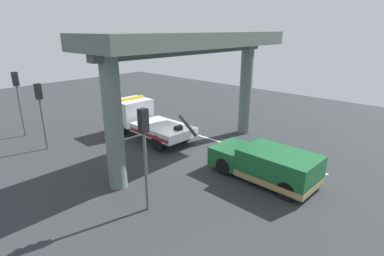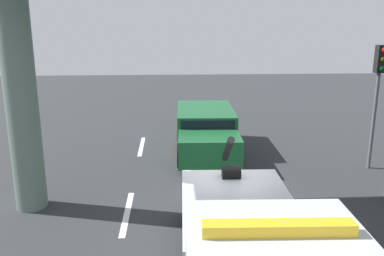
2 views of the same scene
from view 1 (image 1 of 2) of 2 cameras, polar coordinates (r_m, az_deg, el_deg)
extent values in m
cube|color=#2D3033|center=(18.01, -0.94, -4.55)|extent=(60.00, 40.00, 0.10)
cube|color=silver|center=(17.05, 20.26, -6.94)|extent=(2.60, 0.16, 0.01)
cube|color=silver|center=(19.79, 4.17, -2.27)|extent=(2.60, 0.16, 0.01)
cube|color=silver|center=(23.77, -7.21, 1.19)|extent=(2.60, 0.16, 0.01)
cube|color=silver|center=(19.00, -5.48, -0.24)|extent=(3.92, 2.52, 0.55)
cube|color=silver|center=(21.40, -11.31, 3.14)|extent=(2.12, 2.37, 1.65)
cube|color=black|center=(21.81, -12.30, 4.35)|extent=(0.13, 2.21, 0.66)
cube|color=maroon|center=(18.32, -8.34, -1.34)|extent=(3.65, 0.14, 0.20)
cylinder|color=black|center=(17.23, -0.83, 0.45)|extent=(1.42, 0.23, 1.07)
cylinder|color=black|center=(17.89, -2.64, -0.03)|extent=(0.37, 0.46, 0.36)
cube|color=yellow|center=(21.19, -11.47, 5.51)|extent=(0.30, 1.93, 0.16)
cylinder|color=black|center=(20.97, -13.17, -0.08)|extent=(1.01, 0.35, 1.00)
cylinder|color=black|center=(22.09, -8.65, 1.14)|extent=(1.01, 0.35, 1.00)
cylinder|color=black|center=(17.97, -6.38, -2.83)|extent=(1.01, 0.35, 1.00)
cylinder|color=black|center=(19.26, -1.60, -1.25)|extent=(1.01, 0.35, 1.00)
cube|color=#195B2D|center=(14.55, 16.11, -6.99)|extent=(3.53, 2.31, 1.35)
cube|color=#195B2D|center=(15.87, 7.83, -5.03)|extent=(1.80, 2.17, 0.95)
cube|color=black|center=(15.23, 10.46, -4.16)|extent=(0.12, 1.94, 0.59)
cube|color=#9E8451|center=(14.76, 15.94, -8.73)|extent=(3.55, 2.33, 0.28)
cylinder|color=black|center=(15.20, 6.05, -7.22)|extent=(0.85, 0.31, 0.84)
cylinder|color=black|center=(16.63, 10.20, -5.10)|extent=(0.85, 0.31, 0.84)
cylinder|color=black|center=(13.62, 17.48, -11.25)|extent=(0.85, 0.31, 0.84)
cylinder|color=black|center=(15.20, 20.88, -8.42)|extent=(0.85, 0.31, 0.84)
cylinder|color=#596B60|center=(13.43, -14.65, 0.67)|extent=(0.82, 0.82, 6.03)
cylinder|color=#596B60|center=(20.74, 10.15, 7.10)|extent=(0.82, 0.82, 6.03)
cube|color=#4B5B52|center=(16.22, 0.43, 16.39)|extent=(3.60, 12.39, 0.75)
cube|color=#3E4A43|center=(16.25, 0.42, 14.44)|extent=(0.50, 11.99, 0.36)
cylinder|color=#515456|center=(11.92, -8.71, -8.31)|extent=(0.12, 0.12, 3.30)
cube|color=black|center=(11.15, -9.23, 1.38)|extent=(0.28, 0.32, 0.90)
sphere|color=red|center=(11.19, -9.82, 3.01)|extent=(0.18, 0.18, 0.18)
sphere|color=#3A2D06|center=(11.27, -9.73, 1.54)|extent=(0.18, 0.18, 0.18)
sphere|color=black|center=(11.36, -9.65, 0.09)|extent=(0.18, 0.18, 0.18)
cylinder|color=#515456|center=(19.84, -26.29, 0.57)|extent=(0.12, 0.12, 3.09)
cube|color=black|center=(19.39, -27.11, 6.19)|extent=(0.28, 0.32, 0.90)
sphere|color=red|center=(19.49, -27.41, 7.10)|extent=(0.18, 0.18, 0.18)
sphere|color=#3A2D06|center=(19.54, -27.28, 6.24)|extent=(0.18, 0.18, 0.18)
sphere|color=black|center=(19.60, -27.16, 5.39)|extent=(0.18, 0.18, 0.18)
cylinder|color=#515456|center=(23.02, -29.63, 2.74)|extent=(0.12, 0.12, 3.42)
cube|color=black|center=(22.62, -30.49, 8.00)|extent=(0.28, 0.32, 0.90)
sphere|color=#360605|center=(22.74, -30.74, 8.78)|extent=(0.18, 0.18, 0.18)
sphere|color=#3A2D06|center=(22.77, -30.61, 8.04)|extent=(0.18, 0.18, 0.18)
sphere|color=green|center=(22.82, -30.49, 7.30)|extent=(0.18, 0.18, 0.18)
camera|label=2|loc=(25.23, -15.52, 12.90)|focal=37.63mm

